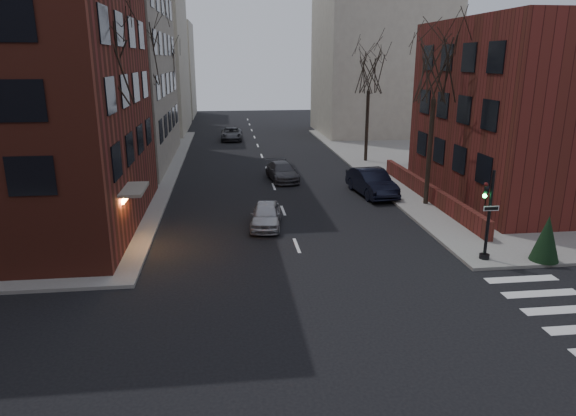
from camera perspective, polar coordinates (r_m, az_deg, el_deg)
The scene contains 20 objects.
ground at distance 14.41m, azimuth 7.92°, elevation -20.94°, with size 160.00×160.00×0.00m, color black.
building_right_brick at distance 36.07m, azimuth 26.67°, elevation 9.50°, with size 12.00×14.00×11.00m, color maroon.
low_wall_right at distance 33.52m, azimuth 15.26°, elevation 1.81°, with size 0.35×16.00×1.00m, color maroon.
building_distant_la at distance 67.10m, azimuth -17.67°, elevation 15.79°, with size 14.00×16.00×18.00m, color #BDB5A0.
building_distant_ra at distance 63.71m, azimuth 10.11°, elevation 15.40°, with size 14.00×14.00×16.00m, color #BDB5A0.
building_distant_lb at distance 83.65m, azimuth -14.05°, elevation 14.63°, with size 10.00×12.00×14.00m, color #BDB5A0.
traffic_signal at distance 23.91m, azimuth 21.24°, elevation -1.33°, with size 0.76×0.44×4.00m.
tree_left_a at distance 25.68m, azimuth -20.16°, elevation 14.84°, with size 4.18×4.18×10.26m.
tree_left_b at distance 37.48m, azimuth -16.09°, elevation 16.00°, with size 4.40×4.40×10.80m.
tree_left_c at distance 51.37m, azimuth -13.59°, elevation 15.09°, with size 3.96×3.96×9.72m.
tree_right_a at distance 31.44m, azimuth 16.10°, elevation 14.46°, with size 3.96×3.96×9.72m.
tree_right_b at distance 44.71m, azimuth 9.01°, elevation 14.66°, with size 3.74×3.74×9.18m.
streetlamp_near at distance 33.73m, azimuth -15.48°, elevation 8.10°, with size 0.36×0.36×6.28m.
streetlamp_far at distance 53.48m, azimuth -12.43°, elevation 11.11°, with size 0.36×0.36×6.28m.
parked_sedan at distance 34.24m, azimuth 9.28°, elevation 2.83°, with size 1.82×5.22×1.72m, color black.
car_lane_silver at distance 27.41m, azimuth -2.47°, elevation -0.77°, with size 1.57×3.89×1.33m, color #ABABB0.
car_lane_gray at distance 38.04m, azimuth -0.67°, elevation 4.07°, with size 1.84×4.52×1.31m, color #434248.
car_lane_far at distance 57.70m, azimuth -6.31°, elevation 8.18°, with size 2.26×4.91×1.36m, color #3F4044.
sandwich_board at distance 32.98m, azimuth 11.94°, elevation 1.71°, with size 0.40×0.56×0.90m, color white.
evergreen_shrub at distance 25.02m, azimuth 26.79°, elevation -3.00°, with size 1.23×1.23×2.05m, color black.
Camera 1 is at (-3.20, -11.06, 8.67)m, focal length 32.00 mm.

